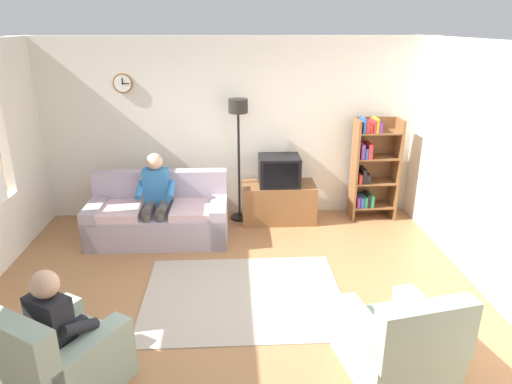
% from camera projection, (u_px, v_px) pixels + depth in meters
% --- Properties ---
extents(ground_plane, '(12.00, 12.00, 0.00)m').
position_uv_depth(ground_plane, '(234.00, 305.00, 4.97)').
color(ground_plane, '#9E6B42').
extents(back_wall_assembly, '(6.20, 0.17, 2.70)m').
position_uv_depth(back_wall_assembly, '(231.00, 129.00, 6.99)').
color(back_wall_assembly, silver).
rests_on(back_wall_assembly, ground_plane).
extents(couch, '(1.91, 0.91, 0.90)m').
position_uv_depth(couch, '(159.00, 217.00, 6.42)').
color(couch, '#A899A8').
rests_on(couch, ground_plane).
extents(tv_stand, '(1.10, 0.56, 0.59)m').
position_uv_depth(tv_stand, '(278.00, 202.00, 7.01)').
color(tv_stand, brown).
rests_on(tv_stand, ground_plane).
extents(tv, '(0.60, 0.49, 0.44)m').
position_uv_depth(tv, '(279.00, 171.00, 6.81)').
color(tv, black).
rests_on(tv, tv_stand).
extents(bookshelf, '(0.68, 0.36, 1.58)m').
position_uv_depth(bookshelf, '(371.00, 167.00, 6.97)').
color(bookshelf, brown).
rests_on(bookshelf, ground_plane).
extents(floor_lamp, '(0.28, 0.28, 1.85)m').
position_uv_depth(floor_lamp, '(238.00, 127.00, 6.67)').
color(floor_lamp, black).
rests_on(floor_lamp, ground_plane).
extents(armchair_near_window, '(1.15, 1.17, 0.90)m').
position_uv_depth(armchair_near_window, '(58.00, 362.00, 3.72)').
color(armchair_near_window, gray).
rests_on(armchair_near_window, ground_plane).
extents(armchair_near_bookshelf, '(0.96, 1.02, 0.90)m').
position_uv_depth(armchair_near_bookshelf, '(398.00, 345.00, 3.91)').
color(armchair_near_bookshelf, gray).
rests_on(armchair_near_bookshelf, ground_plane).
extents(area_rug, '(2.20, 1.70, 0.01)m').
position_uv_depth(area_rug, '(243.00, 296.00, 5.13)').
color(area_rug, '#AD9E8E').
rests_on(area_rug, ground_plane).
extents(person_on_couch, '(0.51, 0.54, 1.24)m').
position_uv_depth(person_on_couch, '(156.00, 194.00, 6.18)').
color(person_on_couch, '#3372B2').
rests_on(person_on_couch, ground_plane).
extents(person_in_left_armchair, '(0.61, 0.64, 1.12)m').
position_uv_depth(person_in_left_armchair, '(62.00, 323.00, 3.68)').
color(person_in_left_armchair, black).
rests_on(person_in_left_armchair, ground_plane).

